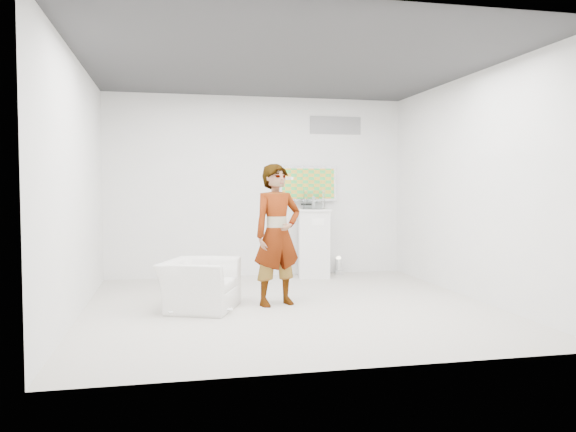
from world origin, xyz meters
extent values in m
cube|color=#B2B0A3|center=(0.00, 0.00, 0.01)|extent=(5.00, 5.00, 0.01)
cube|color=#2F2F31|center=(0.00, 0.00, 3.00)|extent=(5.00, 5.00, 0.01)
cube|color=silver|center=(0.00, 2.50, 1.50)|extent=(5.00, 0.01, 3.00)
cube|color=silver|center=(0.00, -2.50, 1.50)|extent=(5.00, 0.01, 3.00)
cube|color=silver|center=(-2.50, 0.00, 1.50)|extent=(0.01, 5.00, 3.00)
cube|color=silver|center=(2.50, 0.00, 1.50)|extent=(0.01, 5.00, 3.00)
cube|color=#BBBBBF|center=(0.85, 2.45, 1.55)|extent=(1.00, 0.08, 0.60)
cube|color=slate|center=(1.35, 2.49, 2.55)|extent=(0.90, 0.02, 0.30)
imported|color=white|center=(-0.13, 0.10, 0.89)|extent=(0.75, 0.61, 1.79)
imported|color=white|center=(-1.11, 0.04, 0.30)|extent=(1.10, 1.17, 0.61)
cube|color=silver|center=(0.88, 2.13, 0.57)|extent=(0.64, 0.64, 1.13)
cylinder|color=white|center=(1.37, 2.33, 0.15)|extent=(0.24, 0.24, 0.29)
cube|color=silver|center=(0.88, 2.13, 1.29)|extent=(0.42, 0.42, 0.32)
cube|color=silver|center=(0.88, 2.13, 1.23)|extent=(0.08, 0.16, 0.21)
cube|color=silver|center=(0.06, 0.32, 1.61)|extent=(0.11, 0.14, 0.04)
camera|label=1|loc=(-1.46, -6.82, 1.50)|focal=35.00mm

